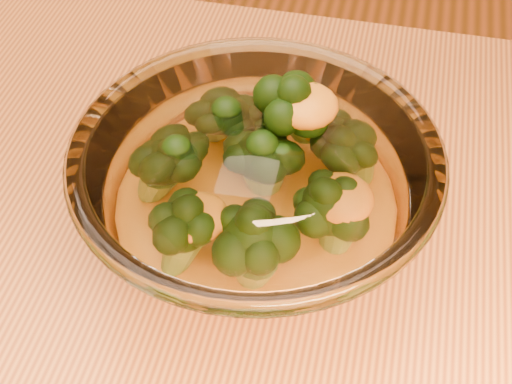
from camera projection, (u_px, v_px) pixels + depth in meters
glass_bowl at (256, 197)px, 0.47m from camera, size 0.23×0.23×0.10m
cheese_sauce at (256, 219)px, 0.48m from camera, size 0.14×0.14×0.04m
broccoli_heap at (256, 170)px, 0.46m from camera, size 0.15×0.15×0.09m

